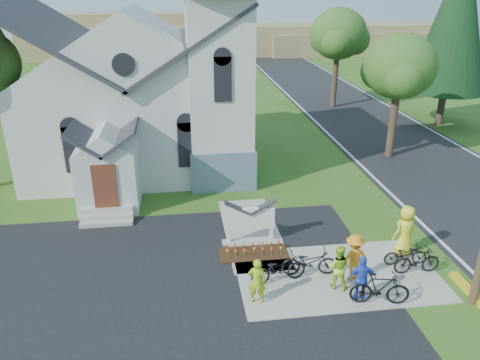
{
  "coord_description": "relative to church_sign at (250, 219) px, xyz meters",
  "views": [
    {
      "loc": [
        -3.76,
        -12.69,
        9.46
      ],
      "look_at": [
        -1.35,
        5.0,
        1.93
      ],
      "focal_mm": 35.0,
      "sensor_mm": 36.0,
      "label": 1
    }
  ],
  "objects": [
    {
      "name": "ground",
      "position": [
        1.2,
        -3.2,
        -1.03
      ],
      "size": [
        120.0,
        120.0,
        0.0
      ],
      "primitive_type": "plane",
      "color": "#325819",
      "rests_on": "ground"
    },
    {
      "name": "parking_lot",
      "position": [
        -5.8,
        -5.2,
        -1.02
      ],
      "size": [
        20.0,
        16.0,
        0.02
      ],
      "primitive_type": "cube",
      "color": "black",
      "rests_on": "ground"
    },
    {
      "name": "road",
      "position": [
        11.2,
        11.8,
        -1.02
      ],
      "size": [
        8.0,
        90.0,
        0.02
      ],
      "primitive_type": "cube",
      "color": "black",
      "rests_on": "ground"
    },
    {
      "name": "sidewalk",
      "position": [
        2.7,
        -2.7,
        -1.0
      ],
      "size": [
        7.0,
        4.0,
        0.05
      ],
      "primitive_type": "cube",
      "color": "#9D988E",
      "rests_on": "ground"
    },
    {
      "name": "church",
      "position": [
        -4.28,
        9.28,
        4.22
      ],
      "size": [
        12.35,
        12.0,
        13.0
      ],
      "color": "silver",
      "rests_on": "ground"
    },
    {
      "name": "church_sign",
      "position": [
        0.0,
        0.0,
        0.0
      ],
      "size": [
        2.2,
        0.4,
        1.7
      ],
      "color": "#9D988E",
      "rests_on": "ground"
    },
    {
      "name": "flower_bed",
      "position": [
        0.0,
        -0.9,
        -0.99
      ],
      "size": [
        2.6,
        1.1,
        0.07
      ],
      "primitive_type": "cube",
      "color": "#331B0D",
      "rests_on": "ground"
    },
    {
      "name": "tree_road_near",
      "position": [
        9.7,
        8.8,
        4.18
      ],
      "size": [
        4.0,
        4.0,
        7.05
      ],
      "color": "#3A271F",
      "rests_on": "ground"
    },
    {
      "name": "tree_road_mid",
      "position": [
        10.2,
        20.8,
        4.75
      ],
      "size": [
        4.4,
        4.4,
        7.8
      ],
      "color": "#3A271F",
      "rests_on": "ground"
    },
    {
      "name": "conifer",
      "position": [
        16.2,
        14.8,
        6.36
      ],
      "size": [
        5.2,
        5.2,
        12.4
      ],
      "color": "#3A271F",
      "rests_on": "ground"
    },
    {
      "name": "distant_hills",
      "position": [
        4.56,
        53.13,
        1.15
      ],
      "size": [
        61.0,
        10.0,
        5.6
      ],
      "color": "olive",
      "rests_on": "ground"
    },
    {
      "name": "cyclist_0",
      "position": [
        -0.38,
        -3.79,
        -0.19
      ],
      "size": [
        0.64,
        0.49,
        1.58
      ],
      "primitive_type": "imported",
      "rotation": [
        0.0,
        0.0,
        2.93
      ],
      "color": "#9EC717",
      "rests_on": "sidewalk"
    },
    {
      "name": "bike_0",
      "position": [
        0.53,
        -2.8,
        -0.46
      ],
      "size": [
        2.05,
        1.01,
        1.03
      ],
      "primitive_type": "imported",
      "rotation": [
        0.0,
        0.0,
        1.74
      ],
      "color": "black",
      "rests_on": "sidewalk"
    },
    {
      "name": "cyclist_1",
      "position": [
        2.41,
        -3.37,
        -0.19
      ],
      "size": [
        0.94,
        0.85,
        1.58
      ],
      "primitive_type": "imported",
      "rotation": [
        0.0,
        0.0,
        2.73
      ],
      "color": "#A0D427",
      "rests_on": "sidewalk"
    },
    {
      "name": "bike_1",
      "position": [
        3.44,
        -4.4,
        -0.41
      ],
      "size": [
        1.95,
        0.88,
        1.13
      ],
      "primitive_type": "imported",
      "rotation": [
        0.0,
        0.0,
        1.38
      ],
      "color": "black",
      "rests_on": "sidewalk"
    },
    {
      "name": "cyclist_2",
      "position": [
        2.92,
        -4.13,
        -0.18
      ],
      "size": [
        0.97,
        0.5,
        1.59
      ],
      "primitive_type": "imported",
      "rotation": [
        0.0,
        0.0,
        3.02
      ],
      "color": "blue",
      "rests_on": "sidewalk"
    },
    {
      "name": "bike_2",
      "position": [
        1.69,
        -2.52,
        -0.47
      ],
      "size": [
        1.99,
        0.84,
        1.02
      ],
      "primitive_type": "imported",
      "rotation": [
        0.0,
        0.0,
        1.49
      ],
      "color": "black",
      "rests_on": "sidewalk"
    },
    {
      "name": "cyclist_3",
      "position": [
        3.09,
        -2.97,
        -0.12
      ],
      "size": [
        1.19,
        0.79,
        1.71
      ],
      "primitive_type": "imported",
      "rotation": [
        0.0,
        0.0,
        3.29
      ],
      "color": "orange",
      "rests_on": "sidewalk"
    },
    {
      "name": "bike_3",
      "position": [
        5.44,
        -2.94,
        -0.47
      ],
      "size": [
        1.68,
        0.49,
        1.01
      ],
      "primitive_type": "imported",
      "rotation": [
        0.0,
        0.0,
        1.56
      ],
      "color": "black",
      "rests_on": "sidewalk"
    },
    {
      "name": "cyclist_4",
      "position": [
        5.55,
        -1.65,
        0.0
      ],
      "size": [
        1.1,
        0.88,
        1.96
      ],
      "primitive_type": "imported",
      "rotation": [
        0.0,
        0.0,
        3.45
      ],
      "color": "yellow",
      "rests_on": "sidewalk"
    },
    {
      "name": "bike_4",
      "position": [
        5.3,
        -2.37,
        -0.57
      ],
      "size": [
        1.59,
        0.62,
        0.82
      ],
      "primitive_type": "imported",
      "rotation": [
        0.0,
        0.0,
        1.52
      ],
      "color": "black",
      "rests_on": "sidewalk"
    }
  ]
}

